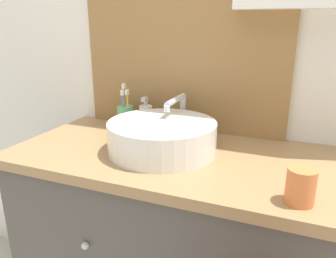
# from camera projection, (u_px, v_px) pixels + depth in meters

# --- Properties ---
(wall_back) EXTENTS (3.20, 0.18, 2.50)m
(wall_back) POSITION_uv_depth(u_px,v_px,m) (232.00, 34.00, 1.25)
(wall_back) COLOR silver
(wall_back) RESTS_ON ground_plane
(sink_basin) EXTENTS (0.38, 0.43, 0.17)m
(sink_basin) POSITION_uv_depth(u_px,v_px,m) (163.00, 136.00, 1.13)
(sink_basin) COLOR white
(sink_basin) RESTS_ON vanity_counter
(toothbrush_holder) EXTENTS (0.07, 0.07, 0.19)m
(toothbrush_holder) POSITION_uv_depth(u_px,v_px,m) (126.00, 116.00, 1.39)
(toothbrush_holder) COLOR #66B27F
(toothbrush_holder) RESTS_ON vanity_counter
(soap_dispenser) EXTENTS (0.05, 0.05, 0.14)m
(soap_dispenser) POSITION_uv_depth(u_px,v_px,m) (146.00, 117.00, 1.38)
(soap_dispenser) COLOR white
(soap_dispenser) RESTS_ON vanity_counter
(drinking_cup) EXTENTS (0.07, 0.07, 0.09)m
(drinking_cup) POSITION_uv_depth(u_px,v_px,m) (301.00, 186.00, 0.80)
(drinking_cup) COLOR orange
(drinking_cup) RESTS_ON vanity_counter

